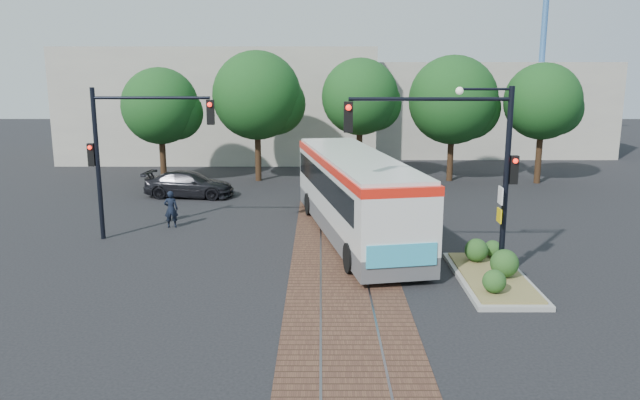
{
  "coord_description": "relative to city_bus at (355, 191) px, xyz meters",
  "views": [
    {
      "loc": [
        -0.75,
        -20.14,
        6.86
      ],
      "look_at": [
        -0.78,
        3.96,
        1.6
      ],
      "focal_mm": 35.0,
      "sensor_mm": 36.0,
      "label": 1
    }
  ],
  "objects": [
    {
      "name": "parked_car",
      "position": [
        -8.31,
        7.63,
        -1.17
      ],
      "size": [
        4.87,
        2.43,
        1.36
      ],
      "primitive_type": "imported",
      "rotation": [
        0.0,
        0.0,
        1.45
      ],
      "color": "black",
      "rests_on": "ground"
    },
    {
      "name": "warehouses",
      "position": [
        -1.15,
        24.3,
        1.96
      ],
      "size": [
        40.0,
        13.0,
        8.0
      ],
      "color": "#ADA899",
      "rests_on": "ground"
    },
    {
      "name": "crane",
      "position": [
        17.38,
        29.55,
        9.03
      ],
      "size": [
        8.0,
        0.5,
        18.0
      ],
      "color": "#3F72B2",
      "rests_on": "ground"
    },
    {
      "name": "city_bus",
      "position": [
        0.0,
        0.0,
        0.0
      ],
      "size": [
        4.84,
        12.67,
        3.32
      ],
      "rotation": [
        0.0,
        0.0,
        0.18
      ],
      "color": "#4C4C4F",
      "rests_on": "ground"
    },
    {
      "name": "officer",
      "position": [
        -7.78,
        1.33,
        -1.05
      ],
      "size": [
        0.61,
        0.43,
        1.6
      ],
      "primitive_type": "imported",
      "rotation": [
        0.0,
        0.0,
        3.23
      ],
      "color": "black",
      "rests_on": "ground"
    },
    {
      "name": "ground",
      "position": [
        -0.62,
        -4.45,
        -1.85
      ],
      "size": [
        120.0,
        120.0,
        0.0
      ],
      "primitive_type": "plane",
      "color": "black",
      "rests_on": "ground"
    },
    {
      "name": "traffic_island",
      "position": [
        4.2,
        -5.35,
        -1.52
      ],
      "size": [
        2.2,
        5.2,
        1.13
      ],
      "color": "gray",
      "rests_on": "ground"
    },
    {
      "name": "tree_row",
      "position": [
        0.59,
        11.97,
        3.0
      ],
      "size": [
        26.4,
        5.6,
        7.67
      ],
      "color": "#382314",
      "rests_on": "ground"
    },
    {
      "name": "trackbed",
      "position": [
        -0.62,
        -0.45,
        -1.85
      ],
      "size": [
        3.6,
        40.0,
        0.02
      ],
      "color": "#533626",
      "rests_on": "ground"
    },
    {
      "name": "signal_pole_main",
      "position": [
        3.24,
        -5.26,
        2.31
      ],
      "size": [
        5.49,
        0.46,
        6.0
      ],
      "color": "black",
      "rests_on": "ground"
    },
    {
      "name": "signal_pole_left",
      "position": [
        -8.99,
        -0.45,
        2.01
      ],
      "size": [
        4.99,
        0.34,
        6.0
      ],
      "color": "black",
      "rests_on": "ground"
    }
  ]
}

